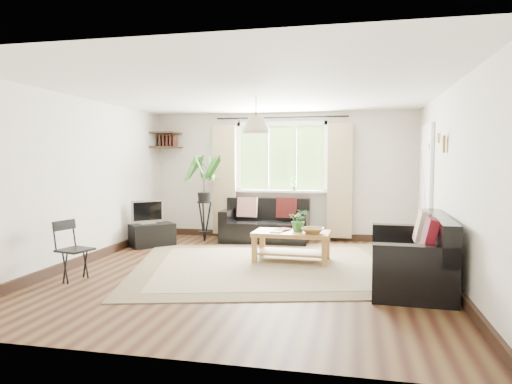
% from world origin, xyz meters
% --- Properties ---
extents(floor, '(5.50, 5.50, 0.00)m').
position_xyz_m(floor, '(0.00, 0.00, 0.00)').
color(floor, black).
rests_on(floor, ground).
extents(ceiling, '(5.50, 5.50, 0.00)m').
position_xyz_m(ceiling, '(0.00, 0.00, 2.40)').
color(ceiling, white).
rests_on(ceiling, floor).
extents(wall_back, '(5.00, 0.02, 2.40)m').
position_xyz_m(wall_back, '(0.00, 2.75, 1.20)').
color(wall_back, beige).
rests_on(wall_back, floor).
extents(wall_front, '(5.00, 0.02, 2.40)m').
position_xyz_m(wall_front, '(0.00, -2.75, 1.20)').
color(wall_front, beige).
rests_on(wall_front, floor).
extents(wall_left, '(0.02, 5.50, 2.40)m').
position_xyz_m(wall_left, '(-2.50, 0.00, 1.20)').
color(wall_left, beige).
rests_on(wall_left, floor).
extents(wall_right, '(0.02, 5.50, 2.40)m').
position_xyz_m(wall_right, '(2.50, 0.00, 1.20)').
color(wall_right, beige).
rests_on(wall_right, floor).
extents(rug, '(4.50, 4.11, 0.02)m').
position_xyz_m(rug, '(0.23, 0.37, 0.01)').
color(rug, beige).
rests_on(rug, floor).
extents(window, '(2.50, 0.16, 2.16)m').
position_xyz_m(window, '(0.00, 2.71, 1.55)').
color(window, white).
rests_on(window, wall_back).
extents(door, '(0.06, 0.96, 2.06)m').
position_xyz_m(door, '(2.47, 1.70, 1.00)').
color(door, silver).
rests_on(door, wall_right).
extents(corner_shelf, '(0.50, 0.50, 0.34)m').
position_xyz_m(corner_shelf, '(-2.25, 2.50, 1.89)').
color(corner_shelf, black).
rests_on(corner_shelf, wall_back).
extents(pendant_lamp, '(0.36, 0.36, 0.54)m').
position_xyz_m(pendant_lamp, '(0.00, 0.40, 2.05)').
color(pendant_lamp, beige).
rests_on(pendant_lamp, ceiling).
extents(wall_sconce, '(0.12, 0.12, 0.28)m').
position_xyz_m(wall_sconce, '(2.43, 0.30, 1.74)').
color(wall_sconce, beige).
rests_on(wall_sconce, wall_right).
extents(sofa_back, '(1.59, 0.80, 0.74)m').
position_xyz_m(sofa_back, '(-0.23, 2.29, 0.37)').
color(sofa_back, black).
rests_on(sofa_back, floor).
extents(sofa_right, '(1.75, 0.92, 0.81)m').
position_xyz_m(sofa_right, '(2.01, -0.24, 0.40)').
color(sofa_right, black).
rests_on(sofa_right, floor).
extents(coffee_table, '(1.13, 0.64, 0.45)m').
position_xyz_m(coffee_table, '(0.47, 0.72, 0.23)').
color(coffee_table, olive).
rests_on(coffee_table, floor).
extents(table_plant, '(0.32, 0.28, 0.33)m').
position_xyz_m(table_plant, '(0.57, 0.77, 0.62)').
color(table_plant, '#2D6B2B').
rests_on(table_plant, coffee_table).
extents(bowl, '(0.36, 0.36, 0.08)m').
position_xyz_m(bowl, '(0.79, 0.61, 0.49)').
color(bowl, olive).
rests_on(bowl, coffee_table).
extents(book_a, '(0.18, 0.24, 0.02)m').
position_xyz_m(book_a, '(0.18, 0.63, 0.46)').
color(book_a, white).
rests_on(book_a, coffee_table).
extents(book_b, '(0.26, 0.29, 0.02)m').
position_xyz_m(book_b, '(0.25, 0.85, 0.46)').
color(book_b, brown).
rests_on(book_b, coffee_table).
extents(tv_stand, '(0.81, 0.81, 0.39)m').
position_xyz_m(tv_stand, '(-2.07, 1.44, 0.20)').
color(tv_stand, black).
rests_on(tv_stand, floor).
extents(tv, '(0.53, 0.53, 0.43)m').
position_xyz_m(tv, '(-2.16, 1.44, 0.61)').
color(tv, '#A5A5AA').
rests_on(tv, tv_stand).
extents(palm_stand, '(0.79, 0.79, 1.60)m').
position_xyz_m(palm_stand, '(-1.34, 2.11, 0.80)').
color(palm_stand, black).
rests_on(palm_stand, floor).
extents(folding_chair, '(0.47, 0.47, 0.75)m').
position_xyz_m(folding_chair, '(-2.02, -0.89, 0.37)').
color(folding_chair, black).
rests_on(folding_chair, floor).
extents(sill_plant, '(0.14, 0.10, 0.27)m').
position_xyz_m(sill_plant, '(0.25, 2.63, 1.06)').
color(sill_plant, '#2D6023').
rests_on(sill_plant, window).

